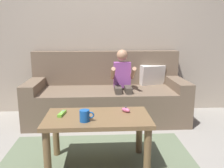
# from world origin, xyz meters

# --- Properties ---
(ground_plane) EXTENTS (10.39, 10.39, 0.00)m
(ground_plane) POSITION_xyz_m (0.00, 0.00, 0.00)
(ground_plane) COLOR #9E998E
(wall_back) EXTENTS (5.20, 0.05, 2.50)m
(wall_back) POSITION_xyz_m (0.00, 1.60, 1.25)
(wall_back) COLOR #B2A38E
(wall_back) RESTS_ON ground
(couch) EXTENTS (2.05, 0.80, 0.90)m
(couch) POSITION_xyz_m (0.07, 1.21, 0.31)
(couch) COLOR #75604C
(couch) RESTS_ON ground
(person_seated_on_couch) EXTENTS (0.30, 0.37, 0.94)m
(person_seated_on_couch) POSITION_xyz_m (0.25, 1.03, 0.55)
(person_seated_on_couch) COLOR #4C4238
(person_seated_on_couch) RESTS_ON ground
(coffee_table) EXTENTS (0.89, 0.49, 0.45)m
(coffee_table) POSITION_xyz_m (-0.06, 0.04, 0.37)
(coffee_table) COLOR brown
(coffee_table) RESTS_ON ground
(area_rug) EXTENTS (1.77, 1.23, 0.01)m
(area_rug) POSITION_xyz_m (-0.06, 0.04, 0.00)
(area_rug) COLOR #6B7A5B
(area_rug) RESTS_ON ground
(game_remote_lime_near_edge) EXTENTS (0.06, 0.14, 0.03)m
(game_remote_lime_near_edge) POSITION_xyz_m (-0.37, 0.09, 0.47)
(game_remote_lime_near_edge) COLOR #72C638
(game_remote_lime_near_edge) RESTS_ON coffee_table
(nunchuk_pink) EXTENTS (0.09, 0.10, 0.05)m
(nunchuk_pink) POSITION_xyz_m (0.19, 0.14, 0.47)
(nunchuk_pink) COLOR pink
(nunchuk_pink) RESTS_ON coffee_table
(coffee_mug) EXTENTS (0.12, 0.08, 0.09)m
(coffee_mug) POSITION_xyz_m (-0.16, -0.07, 0.50)
(coffee_mug) COLOR #1959B2
(coffee_mug) RESTS_ON coffee_table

